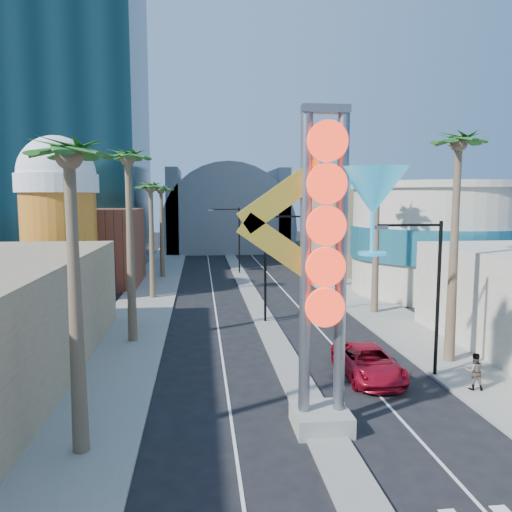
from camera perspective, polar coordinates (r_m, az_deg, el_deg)
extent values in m
plane|color=black|center=(18.59, 9.81, -22.86)|extent=(240.00, 240.00, 0.00)
cube|color=gray|center=(51.53, -11.72, -3.62)|extent=(5.00, 100.00, 0.15)
cube|color=gray|center=(53.23, 9.13, -3.24)|extent=(5.00, 100.00, 0.15)
cube|color=gray|center=(54.46, -1.41, -2.93)|extent=(1.60, 84.00, 0.15)
cube|color=black|center=(71.47, -21.51, 19.02)|extent=(20.00, 20.00, 50.00)
cube|color=brown|center=(54.92, -18.30, 0.95)|extent=(10.00, 10.00, 8.00)
cube|color=#8C765A|center=(66.91, 11.60, 2.97)|extent=(10.00, 20.00, 10.00)
cylinder|color=#CC591B|center=(47.32, -21.50, 1.17)|extent=(6.40, 6.40, 10.00)
cylinder|color=white|center=(47.15, -21.78, 7.72)|extent=(7.00, 7.00, 1.60)
sphere|color=white|center=(47.18, -21.82, 8.69)|extent=(6.60, 6.60, 6.60)
cylinder|color=#B7AC9B|center=(51.01, 20.00, 1.60)|extent=(16.00, 16.00, 10.00)
cylinder|color=teal|center=(51.01, 20.00, 1.60)|extent=(16.60, 16.60, 3.00)
cylinder|color=#B7AC9B|center=(50.86, 20.24, 7.56)|extent=(16.60, 16.60, 0.60)
cylinder|color=slate|center=(87.78, -3.37, 3.28)|extent=(22.00, 16.00, 22.00)
cube|color=slate|center=(87.63, -9.29, 5.16)|extent=(2.00, 16.00, 14.00)
cube|color=slate|center=(88.59, 2.46, 5.26)|extent=(2.00, 16.00, 14.00)
cube|color=gray|center=(20.98, 7.43, -17.99)|extent=(2.20, 2.20, 0.80)
cylinder|color=slate|center=(19.11, 5.67, -1.29)|extent=(0.44, 0.44, 12.00)
cylinder|color=slate|center=(19.45, 9.70, -1.21)|extent=(0.44, 0.44, 12.00)
cube|color=slate|center=(19.36, 7.99, 16.32)|extent=(1.80, 0.50, 0.30)
cylinder|color=red|center=(18.86, 8.20, 12.89)|extent=(1.50, 0.25, 1.50)
cylinder|color=red|center=(18.75, 8.12, 8.18)|extent=(1.50, 0.25, 1.50)
cylinder|color=red|center=(18.77, 8.04, 3.45)|extent=(1.50, 0.25, 1.50)
cylinder|color=red|center=(18.92, 7.96, -1.24)|extent=(1.50, 0.25, 1.50)
cylinder|color=red|center=(19.19, 7.89, -5.83)|extent=(1.50, 0.25, 1.50)
cube|color=gold|center=(18.76, 3.05, 6.86)|extent=(3.47, 0.25, 2.80)
cube|color=gold|center=(18.85, 3.02, 0.77)|extent=(3.47, 0.25, 2.80)
cone|color=#2294C4|center=(19.64, 13.26, 7.27)|extent=(2.60, 2.60, 1.80)
cylinder|color=#2294C4|center=(19.68, 13.14, 2.61)|extent=(0.16, 0.16, 1.60)
cylinder|color=#2294C4|center=(19.75, 13.08, 0.29)|extent=(1.10, 1.10, 0.12)
cylinder|color=black|center=(36.17, 1.07, -1.51)|extent=(0.18, 0.18, 8.00)
cube|color=black|center=(36.11, 3.93, 4.52)|extent=(3.60, 0.12, 0.12)
cube|color=slate|center=(36.44, 6.41, 4.36)|extent=(0.60, 0.25, 0.18)
cylinder|color=black|center=(59.90, -1.93, 1.73)|extent=(0.18, 0.18, 8.00)
cube|color=black|center=(59.58, -3.68, 5.35)|extent=(3.60, 0.12, 0.12)
cube|color=slate|center=(59.53, -5.22, 5.24)|extent=(0.60, 0.25, 0.18)
cylinder|color=black|center=(26.83, 20.07, -4.78)|extent=(0.18, 0.18, 8.00)
cube|color=black|center=(25.68, 17.17, 3.39)|extent=(3.24, 0.12, 0.12)
cube|color=slate|center=(25.14, 14.15, 3.19)|extent=(0.60, 0.25, 0.18)
cylinder|color=brown|center=(18.44, -19.92, -5.89)|extent=(0.40, 0.40, 10.50)
sphere|color=#1C541D|center=(18.08, -20.59, 10.59)|extent=(2.40, 2.40, 2.40)
cylinder|color=brown|center=(31.97, -14.16, 0.38)|extent=(0.40, 0.40, 11.50)
sphere|color=#1C541D|center=(31.88, -14.45, 10.70)|extent=(2.40, 2.40, 2.40)
cylinder|color=brown|center=(45.89, -11.81, 1.34)|extent=(0.40, 0.40, 10.00)
sphere|color=#1C541D|center=(45.71, -11.96, 7.59)|extent=(2.40, 2.40, 2.40)
cylinder|color=brown|center=(57.81, -10.71, 2.43)|extent=(0.40, 0.40, 10.00)
sphere|color=#1C541D|center=(57.67, -10.82, 7.39)|extent=(2.40, 2.40, 2.40)
cylinder|color=brown|center=(29.11, 21.65, 0.01)|extent=(0.40, 0.40, 12.00)
sphere|color=#1C541D|center=(29.08, 22.17, 11.83)|extent=(2.40, 2.40, 2.40)
cylinder|color=brown|center=(40.11, 13.55, 0.91)|extent=(0.40, 0.40, 10.50)
sphere|color=#1C541D|center=(39.94, 13.76, 8.42)|extent=(2.40, 2.40, 2.40)
cylinder|color=brown|center=(51.47, 9.01, 2.80)|extent=(0.40, 0.40, 11.50)
sphere|color=#1C541D|center=(51.41, 9.13, 9.20)|extent=(2.40, 2.40, 2.40)
imported|color=#AB0D23|center=(26.61, 12.71, -11.78)|extent=(2.63, 5.70, 1.58)
imported|color=gray|center=(31.83, 24.29, -8.63)|extent=(0.67, 0.45, 1.83)
imported|color=gray|center=(26.15, 23.69, -11.97)|extent=(0.98, 0.84, 1.76)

